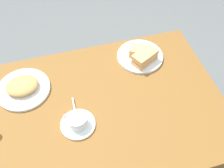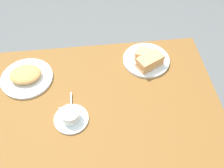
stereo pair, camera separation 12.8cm
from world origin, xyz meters
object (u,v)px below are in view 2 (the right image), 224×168
at_px(sandwich_plate, 146,60).
at_px(coffee_saucer, 71,119).
at_px(coffee_cup, 70,115).
at_px(dining_table, 97,119).
at_px(sandwich_front, 147,55).
at_px(side_plate, 27,78).
at_px(sandwich_back, 150,61).
at_px(spoon, 71,104).

distance_m(sandwich_plate, coffee_saucer, 0.51).
bearing_deg(sandwich_plate, coffee_saucer, 38.24).
bearing_deg(coffee_saucer, coffee_cup, -38.01).
height_order(dining_table, coffee_cup, coffee_cup).
relative_size(dining_table, sandwich_front, 9.01).
bearing_deg(side_plate, coffee_saucer, 129.76).
bearing_deg(coffee_cup, sandwich_plate, -141.92).
relative_size(sandwich_plate, coffee_cup, 2.51).
distance_m(sandwich_plate, side_plate, 0.62).
bearing_deg(sandwich_plate, side_plate, 5.10).
xyz_separation_m(sandwich_front, sandwich_back, (-0.01, 0.05, 0.01)).
relative_size(dining_table, coffee_saucer, 7.57).
distance_m(sandwich_plate, sandwich_front, 0.03).
relative_size(sandwich_back, side_plate, 0.59).
distance_m(sandwich_back, coffee_cup, 0.49).
relative_size(sandwich_plate, sandwich_front, 1.88).
height_order(coffee_saucer, spoon, spoon).
bearing_deg(sandwich_front, sandwich_back, 97.21).
bearing_deg(sandwich_front, sandwich_plate, 92.95).
xyz_separation_m(sandwich_front, coffee_saucer, (0.40, 0.32, -0.03)).
bearing_deg(coffee_cup, coffee_saucer, 141.99).
distance_m(sandwich_back, side_plate, 0.63).
bearing_deg(dining_table, sandwich_front, -138.51).
xyz_separation_m(spoon, side_plate, (0.22, -0.18, -0.01)).
relative_size(coffee_saucer, coffee_cup, 1.59).
height_order(sandwich_front, spoon, sandwich_front).
bearing_deg(coffee_saucer, dining_table, -149.84).
bearing_deg(spoon, coffee_saucer, 89.32).
relative_size(dining_table, side_plate, 4.55).
bearing_deg(side_plate, sandwich_back, -179.17).
height_order(coffee_cup, spoon, coffee_cup).
bearing_deg(sandwich_plate, spoon, 30.84).
bearing_deg(sandwich_plate, sandwich_front, -87.05).
xyz_separation_m(dining_table, sandwich_back, (-0.29, -0.20, 0.17)).
distance_m(dining_table, coffee_saucer, 0.19).
height_order(sandwich_back, coffee_cup, sandwich_back).
bearing_deg(sandwich_back, coffee_cup, 33.37).
relative_size(sandwich_front, side_plate, 0.51).
distance_m(dining_table, coffee_cup, 0.21).
relative_size(sandwich_front, sandwich_back, 0.86).
relative_size(dining_table, spoon, 11.99).
relative_size(sandwich_front, coffee_saucer, 0.84).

